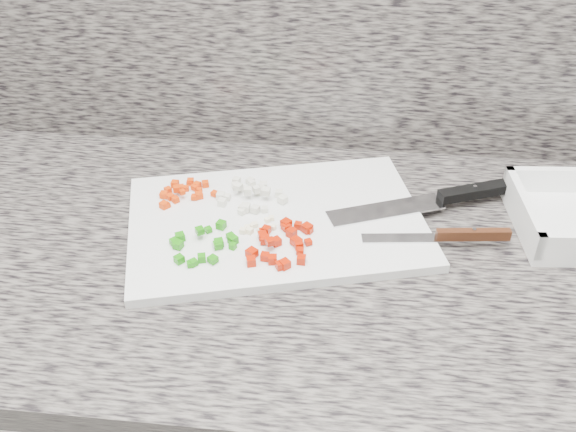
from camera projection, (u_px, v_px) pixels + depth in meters
name	position (u px, v px, depth m)	size (l,w,h in m)	color
countertop	(299.00, 257.00, 0.95)	(3.96, 0.64, 0.04)	#615B55
cutting_board	(276.00, 222.00, 0.97)	(0.44, 0.29, 0.01)	white
carrot_pile	(184.00, 191.00, 1.02)	(0.09, 0.08, 0.02)	red
onion_pile	(250.00, 195.00, 1.01)	(0.11, 0.10, 0.02)	silver
green_pepper_pile	(204.00, 244.00, 0.91)	(0.10, 0.10, 0.02)	#1A7D0B
red_pepper_pile	(281.00, 243.00, 0.91)	(0.09, 0.11, 0.02)	#AD1802
garlic_pile	(257.00, 227.00, 0.95)	(0.05, 0.05, 0.01)	#F8EBC0
chef_knife	(444.00, 198.00, 1.00)	(0.29, 0.14, 0.02)	silver
paring_knife	(454.00, 236.00, 0.93)	(0.21, 0.04, 0.02)	silver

